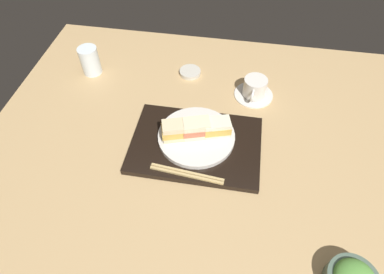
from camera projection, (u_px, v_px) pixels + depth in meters
The scene contains 10 objects.
ground_plane at pixel (214, 135), 101.04cm from camera, with size 140.00×100.00×3.00cm, color tan.
serving_tray at pixel (196, 145), 95.68cm from camera, with size 37.96×26.36×1.78cm, color black.
sandwich_plate at pixel (196, 136), 95.67cm from camera, with size 22.79×22.79×1.42cm, color silver.
sandwich_near at pixel (176, 130), 92.61cm from camera, with size 9.14×6.99×5.40cm.
sandwich_middle at pixel (197, 128), 92.94cm from camera, with size 9.16×7.20×5.63cm.
sandwich_far at pixel (217, 127), 93.60cm from camera, with size 8.75×6.97×5.05cm.
chopsticks_pair at pixel (187, 174), 87.73cm from camera, with size 20.64×3.56×0.70cm.
coffee_cup at pixel (255, 89), 108.06cm from camera, with size 13.10×13.10×6.81cm.
drinking_glass at pixel (90, 61), 114.47cm from camera, with size 6.73×6.73×10.04cm, color silver.
small_sauce_dish at pixel (190, 72), 117.12cm from camera, with size 7.64×7.64×1.40cm, color beige.
Camera 1 is at (3.80, -64.70, 76.32)cm, focal length 30.22 mm.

